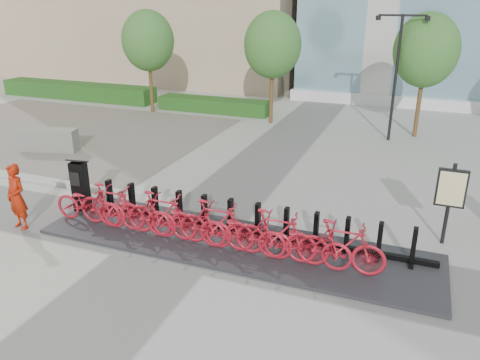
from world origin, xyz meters
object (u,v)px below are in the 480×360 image
(bike_0, at_px, (88,204))
(worker_red, at_px, (17,197))
(kiosk, at_px, (80,185))
(jersey_barrier, at_px, (48,140))
(map_sign, at_px, (451,192))

(bike_0, bearing_deg, worker_red, 116.44)
(kiosk, relative_size, jersey_barrier, 0.66)
(bike_0, relative_size, jersey_barrier, 0.87)
(kiosk, distance_m, jersey_barrier, 6.42)
(worker_red, height_order, map_sign, map_sign)
(bike_0, distance_m, worker_red, 1.76)
(jersey_barrier, bearing_deg, bike_0, -55.01)
(kiosk, xyz_separation_m, jersey_barrier, (-4.90, 4.13, -0.36))
(bike_0, height_order, kiosk, kiosk)
(map_sign, bearing_deg, bike_0, -164.58)
(jersey_barrier, xyz_separation_m, map_sign, (14.18, -2.45, 0.91))
(worker_red, distance_m, jersey_barrier, 6.83)
(map_sign, bearing_deg, jersey_barrier, 170.84)
(bike_0, distance_m, kiosk, 0.93)
(worker_red, relative_size, jersey_barrier, 0.76)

